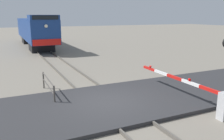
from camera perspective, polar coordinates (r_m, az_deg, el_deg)
ground_plane at (r=11.20m, az=-0.99°, el=-8.39°), size 160.00×160.00×0.00m
rail_track_left at (r=10.92m, az=-4.47°, el=-8.59°), size 0.08×80.00×0.15m
rail_track_right at (r=11.46m, az=2.31°, el=-7.48°), size 0.08×80.00×0.15m
road_surface at (r=11.17m, az=-0.99°, el=-7.99°), size 36.00×5.24×0.17m
locomotive at (r=33.33m, az=-18.07°, el=9.15°), size 3.01×17.21×4.14m
crossing_gate at (r=10.93m, az=21.93°, el=-5.54°), size 0.36×6.33×1.25m
guard_railing at (r=12.62m, az=-15.17°, el=-3.35°), size 0.08×3.03×0.95m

